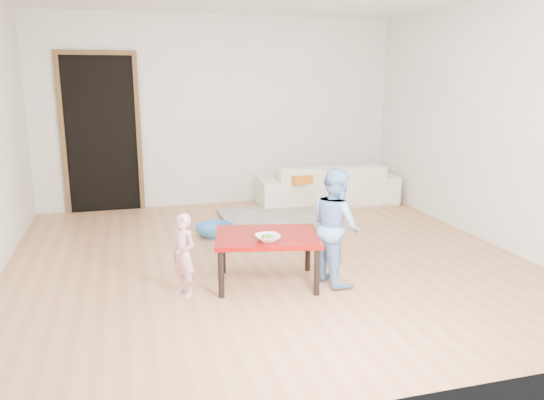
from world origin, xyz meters
name	(u,v)px	position (x,y,z in m)	size (l,w,h in m)	color
floor	(267,258)	(0.00, 0.00, 0.00)	(5.00, 5.00, 0.01)	#AE724A
back_wall	(220,112)	(0.00, 2.50, 1.30)	(5.00, 0.02, 2.60)	white
right_wall	(491,123)	(2.50, 0.00, 1.30)	(0.02, 5.00, 2.60)	white
doorway	(101,135)	(-1.60, 2.48, 1.02)	(1.02, 0.08, 2.11)	brown
sofa	(326,184)	(1.43, 2.05, 0.29)	(1.97, 0.77, 0.58)	white
cushion	(300,177)	(0.97, 1.85, 0.44)	(0.45, 0.40, 0.12)	orange
red_table	(267,259)	(-0.16, -0.63, 0.22)	(0.89, 0.67, 0.45)	#7D0706
bowl	(268,238)	(-0.20, -0.80, 0.47)	(0.21, 0.21, 0.05)	white
broccoli	(268,238)	(-0.20, -0.80, 0.48)	(0.12, 0.12, 0.06)	#2D5919
child_pink	(184,255)	(-0.90, -0.68, 0.35)	(0.25, 0.17, 0.70)	pink
child_blue	(336,226)	(0.43, -0.75, 0.51)	(0.50, 0.39, 1.03)	#587CCD
basin	(214,230)	(-0.38, 0.89, 0.07)	(0.43, 0.43, 0.13)	#3075B9
blanket	(275,218)	(0.48, 1.35, 0.03)	(1.32, 1.10, 0.07)	#AEAA9A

